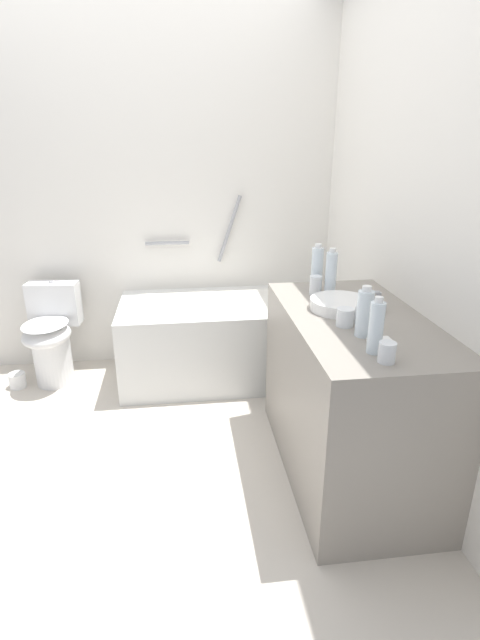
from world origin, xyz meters
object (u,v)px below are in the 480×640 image
water_bottle_2 (365,313)px  toilet (51,336)px  sink_faucet (376,301)px  drinking_glass_0 (387,352)px  soap_dish (380,342)px  sink_basin (341,304)px  drinking_glass_3 (362,315)px  water_bottle_0 (317,268)px  toilet_paper_roll (18,380)px  water_bottle_1 (376,327)px  water_bottle_3 (331,274)px  drinking_glass_1 (315,285)px  bathtub (231,336)px  drinking_glass_2 (345,317)px

water_bottle_2 → toilet: bearing=139.4°
sink_faucet → drinking_glass_0: 0.61m
drinking_glass_0 → soap_dish: drinking_glass_0 is taller
sink_faucet → sink_basin: bearing=180.0°
water_bottle_2 → drinking_glass_3: size_ratio=2.74×
water_bottle_0 → toilet_paper_roll: size_ratio=2.27×
water_bottle_1 → water_bottle_3: 0.71m
toilet → drinking_glass_1: bearing=67.8°
sink_basin → sink_faucet: sink_faucet is taller
toilet → bathtub: bearing=92.2°
toilet → sink_basin: 2.04m
water_bottle_1 → drinking_glass_2: water_bottle_1 is taller
bathtub → water_bottle_0: (0.40, -0.67, 0.65)m
water_bottle_2 → drinking_glass_2: (-0.04, 0.12, -0.06)m
sink_basin → drinking_glass_0: drinking_glass_0 is taller
water_bottle_3 → toilet_paper_roll: 2.26m
drinking_glass_0 → drinking_glass_1: 0.82m
drinking_glass_3 → sink_faucet: bearing=53.1°
sink_basin → water_bottle_3: 0.23m
sink_faucet → water_bottle_3: water_bottle_3 is taller
sink_basin → water_bottle_1: water_bottle_1 is taller
sink_basin → bathtub: bearing=112.7°
sink_faucet → drinking_glass_3: (-0.15, -0.19, 0.00)m
drinking_glass_2 → soap_dish: 0.22m
toilet → sink_basin: sink_basin is taller
drinking_glass_3 → soap_dish: bearing=-91.9°
sink_faucet → water_bottle_1: water_bottle_1 is taller
water_bottle_2 → drinking_glass_2: size_ratio=2.72×
toilet → water_bottle_1: water_bottle_1 is taller
sink_faucet → water_bottle_1: bearing=-113.1°
drinking_glass_0 → drinking_glass_2: bearing=94.7°
drinking_glass_2 → water_bottle_1: bearing=-86.5°
drinking_glass_3 → toilet_paper_roll: bearing=148.2°
toilet_paper_roll → drinking_glass_1: bearing=-22.4°
sink_faucet → drinking_glass_2: 0.31m
water_bottle_2 → water_bottle_3: water_bottle_3 is taller
water_bottle_0 → toilet_paper_roll: bearing=160.4°
water_bottle_1 → drinking_glass_3: (0.07, 0.30, -0.07)m
water_bottle_2 → soap_dish: 0.13m
soap_dish → toilet_paper_roll: bearing=143.5°
water_bottle_1 → soap_dish: water_bottle_1 is taller
sink_basin → drinking_glass_0: (-0.02, -0.58, 0.01)m
bathtub → water_bottle_3: size_ratio=6.03×
toilet → toilet_paper_roll: bearing=-68.3°
water_bottle_3 → soap_dish: water_bottle_3 is taller
water_bottle_1 → drinking_glass_1: size_ratio=2.24×
water_bottle_0 → water_bottle_2: water_bottle_0 is taller
drinking_glass_1 → drinking_glass_2: drinking_glass_1 is taller
soap_dish → water_bottle_2: bearing=112.8°
sink_faucet → toilet_paper_roll: sink_faucet is taller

